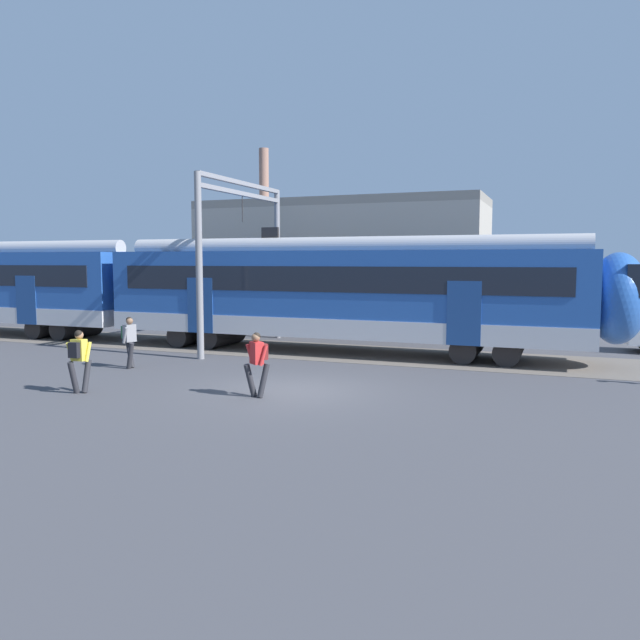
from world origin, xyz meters
name	(u,v)px	position (x,y,z in m)	size (l,w,h in m)	color
ground_plane	(292,391)	(0.00, 0.00, 0.00)	(160.00, 160.00, 0.00)	#424247
track_bed	(101,339)	(-12.27, 6.96, 0.01)	(80.00, 4.40, 0.01)	#605951
pedestrian_grey	(129,338)	(-6.28, 1.31, 0.99)	(0.59, 0.63, 1.67)	#28282D
pedestrian_yellow	(79,356)	(-5.06, -2.29, 0.99)	(0.53, 0.65, 1.67)	#28282D
pedestrian_red	(258,359)	(-0.50, -1.03, 0.99)	(0.67, 0.53, 1.67)	#28282D
catenary_gantry	(243,239)	(-5.17, 6.96, 4.31)	(0.24, 6.64, 6.53)	gray
background_building	(341,265)	(-3.74, 14.54, 3.21)	(14.07, 5.00, 9.20)	gray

